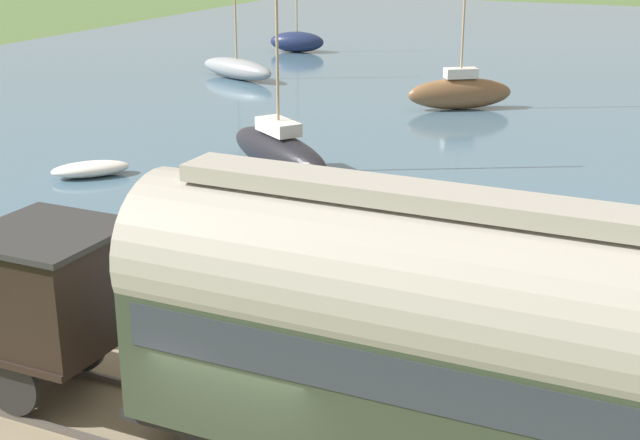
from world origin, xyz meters
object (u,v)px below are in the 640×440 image
Objects in this scene: sailboat_gray at (237,68)px; passenger_coach at (427,335)px; rowboat_mid_harbor at (90,169)px; rowboat_far_out at (167,246)px; sailboat_navy at (297,41)px; sailboat_brown at (460,92)px; sailboat_black at (279,150)px.

passenger_coach is at bearing -125.76° from sailboat_gray.
sailboat_gray is at bearing -31.10° from rowboat_mid_harbor.
sailboat_gray is 26.56m from rowboat_far_out.
rowboat_far_out is at bearing -171.62° from sailboat_navy.
rowboat_far_out is (-23.88, -11.64, -0.34)m from sailboat_gray.
sailboat_gray reaches higher than passenger_coach.
sailboat_brown is 19.67m from sailboat_navy.
passenger_coach is 19.19m from sailboat_black.
sailboat_gray reaches higher than rowboat_mid_harbor.
rowboat_far_out is at bearing -138.19° from sailboat_black.
sailboat_gray reaches higher than sailboat_navy.
sailboat_gray is 1.17× the size of sailboat_navy.
rowboat_mid_harbor is 8.39m from rowboat_far_out.
sailboat_brown is 3.46× the size of rowboat_mid_harbor.
passenger_coach is 12.42m from rowboat_far_out.
sailboat_black is 6.45m from rowboat_mid_harbor.
rowboat_far_out is at bearing 140.70° from sailboat_brown.
sailboat_gray is (31.39, 21.13, -2.45)m from passenger_coach.
sailboat_brown is 1.37× the size of sailboat_navy.
sailboat_brown reaches higher than passenger_coach.
sailboat_navy reaches higher than rowboat_far_out.
passenger_coach is at bearing -111.74° from sailboat_black.
passenger_coach is 37.92m from sailboat_gray.
sailboat_brown is at bearing -144.03° from sailboat_navy.
rowboat_mid_harbor reaches higher than rowboat_far_out.
sailboat_navy is (25.90, 12.09, -0.08)m from sailboat_black.
passenger_coach is at bearing -164.15° from sailboat_navy.
rowboat_mid_harbor is at bearing 154.60° from sailboat_black.
passenger_coach is at bearing -174.33° from rowboat_mid_harbor.
sailboat_navy is at bearing 59.71° from sailboat_black.
rowboat_mid_harbor is at bearing 51.79° from passenger_coach.
passenger_coach is 29.91m from sailboat_brown.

